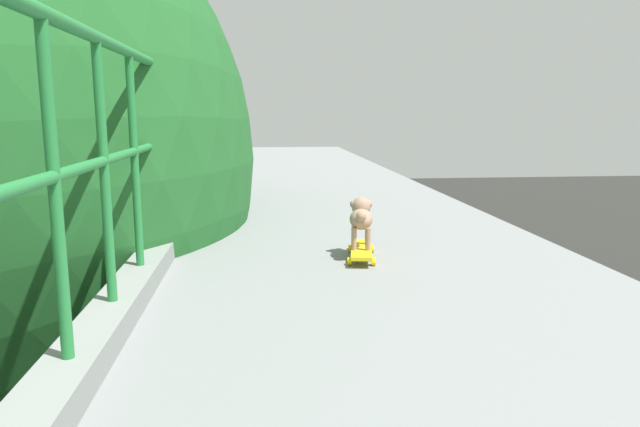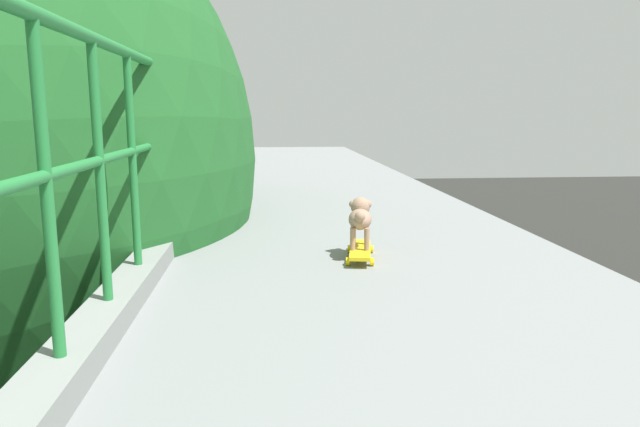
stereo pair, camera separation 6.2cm
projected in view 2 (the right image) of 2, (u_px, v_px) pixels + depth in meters
name	position (u px, v px, depth m)	size (l,w,h in m)	color
city_bus	(55.00, 233.00, 24.91)	(2.56, 11.14, 3.49)	white
toy_skateboard	(360.00, 250.00, 3.89)	(0.25, 0.56, 0.08)	gold
small_dog	(360.00, 217.00, 3.90)	(0.19, 0.35, 0.33)	#9E7B64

